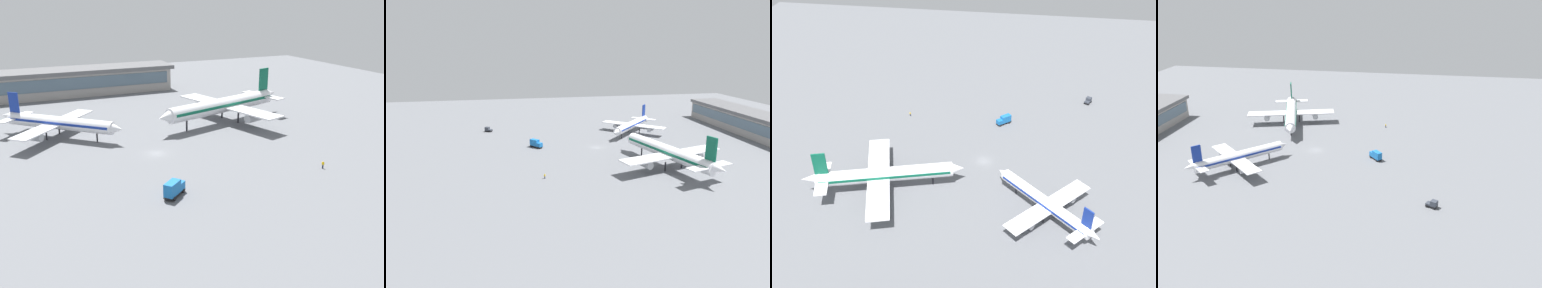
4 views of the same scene
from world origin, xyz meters
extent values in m
plane|color=slate|center=(0.00, 0.00, 0.00)|extent=(288.00, 288.00, 0.00)
cylinder|color=white|center=(-28.08, -18.11, 5.38)|extent=(40.43, 15.58, 4.49)
cone|color=white|center=(-7.19, -12.11, 5.38)|extent=(5.49, 5.33, 4.26)
cone|color=white|center=(-48.96, -24.12, 6.06)|extent=(6.38, 5.00, 3.59)
cube|color=#0C593F|center=(-28.08, -18.11, 5.72)|extent=(38.88, 15.21, 0.81)
cube|color=white|center=(-30.03, -18.68, 4.93)|extent=(16.97, 39.03, 0.40)
cylinder|color=#A5A8AD|center=(-33.03, -8.25, 3.36)|extent=(5.78, 3.84, 2.47)
cylinder|color=#A5A8AD|center=(-27.04, -29.10, 3.36)|extent=(5.78, 3.84, 2.47)
cube|color=white|center=(-45.71, -23.19, 5.83)|extent=(7.79, 15.90, 0.32)
cube|color=#0C593F|center=(-45.71, -23.19, 11.21)|extent=(3.90, 1.55, 7.18)
cylinder|color=black|center=(-14.36, -14.17, 1.57)|extent=(0.54, 0.54, 3.14)
cylinder|color=black|center=(-32.20, -15.57, 1.57)|extent=(0.54, 0.54, 3.14)
cylinder|color=black|center=(-30.22, -22.46, 1.57)|extent=(0.54, 0.54, 3.14)
cylinder|color=white|center=(19.73, -22.31, 4.26)|extent=(26.15, 24.48, 3.55)
cone|color=white|center=(7.08, -10.65, 4.26)|extent=(4.90, 4.89, 3.37)
cone|color=white|center=(32.39, -33.97, 4.79)|extent=(5.19, 5.10, 2.84)
cube|color=navy|center=(19.73, -22.31, 4.53)|extent=(25.25, 23.66, 0.64)
cube|color=white|center=(20.92, -23.40, 3.91)|extent=(24.58, 26.05, 0.32)
cylinder|color=#A5A8AD|center=(15.10, -29.72, 2.66)|extent=(4.41, 4.28, 1.95)
cylinder|color=#A5A8AD|center=(26.74, -17.09, 2.66)|extent=(4.41, 4.28, 1.95)
cube|color=white|center=(30.41, -32.15, 4.62)|extent=(10.44, 10.98, 0.26)
cube|color=navy|center=(30.41, -32.15, 8.88)|extent=(2.54, 2.38, 5.68)
cylinder|color=black|center=(11.42, -14.65, 1.24)|extent=(0.43, 0.43, 2.49)
cylinder|color=black|center=(19.71, -26.15, 1.24)|extent=(0.43, 0.43, 2.49)
cylinder|color=black|center=(23.56, -21.97, 1.24)|extent=(0.43, 0.43, 2.49)
cube|color=black|center=(4.67, 24.00, 0.55)|extent=(5.50, 5.08, 0.30)
cube|color=#1966B2|center=(3.23, 22.77, 1.50)|extent=(2.60, 2.61, 1.60)
cube|color=#3F596B|center=(2.61, 22.25, 1.82)|extent=(1.10, 1.27, 0.90)
cube|color=#1966B2|center=(5.36, 24.59, 2.00)|extent=(4.12, 3.91, 2.60)
cylinder|color=black|center=(3.80, 22.01, 0.40)|extent=(0.80, 0.75, 0.80)
cylinder|color=black|center=(2.57, 23.45, 0.40)|extent=(0.80, 0.75, 0.80)
cylinder|color=black|center=(6.78, 24.55, 0.40)|extent=(0.80, 0.75, 0.80)
cylinder|color=black|center=(5.55, 26.00, 0.40)|extent=(0.80, 0.75, 0.80)
cube|color=black|center=(36.79, 44.20, 0.55)|extent=(3.12, 3.71, 0.30)
cube|color=#333842|center=(37.09, 44.82, 1.50)|extent=(2.50, 2.45, 1.60)
cube|color=#3F596B|center=(37.45, 45.55, 1.82)|extent=(1.47, 0.78, 0.90)
cube|color=#333842|center=(36.39, 43.39, 0.95)|extent=(2.32, 2.10, 0.50)
cylinder|color=black|center=(36.43, 45.62, 0.40)|extent=(0.62, 0.85, 0.80)
cylinder|color=black|center=(38.13, 44.78, 0.40)|extent=(0.62, 0.85, 0.80)
cylinder|color=black|center=(35.44, 43.61, 0.40)|extent=(0.62, 0.85, 0.80)
cylinder|color=black|center=(37.14, 42.77, 0.40)|extent=(0.62, 0.85, 0.80)
cylinder|color=#1E2338|center=(-31.15, 24.46, 0.42)|extent=(0.45, 0.45, 0.85)
cylinder|color=yellow|center=(-31.15, 24.46, 1.15)|extent=(0.53, 0.53, 0.60)
sphere|color=tan|center=(-31.15, 24.46, 1.56)|extent=(0.22, 0.22, 0.22)
cylinder|color=yellow|center=(-31.01, 24.27, 1.15)|extent=(0.10, 0.10, 0.54)
cylinder|color=yellow|center=(-31.30, 24.65, 1.15)|extent=(0.10, 0.10, 0.54)
camera|label=1|loc=(32.03, 93.71, 36.47)|focal=39.77mm
camera|label=2|loc=(-136.79, 35.05, 40.80)|focal=33.54mm
camera|label=3|loc=(11.56, -123.44, 93.67)|focal=43.65mm
camera|label=4|loc=(149.20, 39.25, 63.44)|focal=40.11mm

